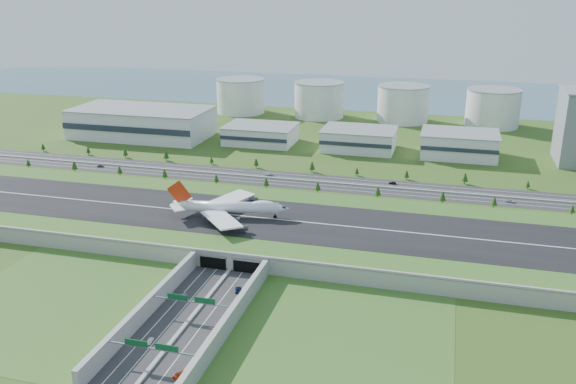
% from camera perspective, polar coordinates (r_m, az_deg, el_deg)
% --- Properties ---
extents(ground, '(1200.00, 1200.00, 0.00)m').
position_cam_1_polar(ground, '(339.06, -2.52, -3.71)').
color(ground, '#2D5219').
rests_on(ground, ground).
extents(airfield_deck, '(520.00, 100.00, 9.20)m').
position_cam_1_polar(airfield_deck, '(337.42, -2.53, -3.07)').
color(airfield_deck, '#9A9994').
rests_on(airfield_deck, ground).
extents(underpass_road, '(38.80, 120.40, 8.00)m').
position_cam_1_polar(underpass_road, '(254.36, -9.39, -11.30)').
color(underpass_road, '#28282B').
rests_on(underpass_road, ground).
extents(sign_gantry_near, '(38.70, 0.70, 9.80)m').
position_cam_1_polar(sign_gantry_near, '(256.07, -9.03, -10.15)').
color(sign_gantry_near, gray).
rests_on(sign_gantry_near, ground).
extents(sign_gantry_far, '(38.70, 0.70, 9.80)m').
position_cam_1_polar(sign_gantry_far, '(229.32, -12.64, -14.16)').
color(sign_gantry_far, gray).
rests_on(sign_gantry_far, ground).
extents(north_expressway, '(560.00, 36.00, 0.12)m').
position_cam_1_polar(north_expressway, '(424.96, 1.33, 1.06)').
color(north_expressway, '#28282B').
rests_on(north_expressway, ground).
extents(tree_row, '(500.83, 48.45, 8.03)m').
position_cam_1_polar(tree_row, '(419.65, 3.34, 1.43)').
color(tree_row, '#3D2819').
rests_on(tree_row, ground).
extents(hangar_west, '(120.00, 60.00, 25.00)m').
position_cam_1_polar(hangar_west, '(563.69, -13.52, 6.33)').
color(hangar_west, silver).
rests_on(hangar_west, ground).
extents(hangar_mid_a, '(58.00, 42.00, 15.00)m').
position_cam_1_polar(hangar_mid_a, '(526.77, -2.56, 5.41)').
color(hangar_mid_a, silver).
rests_on(hangar_mid_a, ground).
extents(hangar_mid_b, '(58.00, 42.00, 17.00)m').
position_cam_1_polar(hangar_mid_b, '(507.95, 6.65, 4.91)').
color(hangar_mid_b, silver).
rests_on(hangar_mid_b, ground).
extents(hangar_mid_c, '(58.00, 42.00, 19.00)m').
position_cam_1_polar(hangar_mid_c, '(502.87, 15.72, 4.30)').
color(hangar_mid_c, silver).
rests_on(hangar_mid_c, ground).
extents(fuel_tank_a, '(50.00, 50.00, 35.00)m').
position_cam_1_polar(fuel_tank_a, '(654.92, -4.45, 8.94)').
color(fuel_tank_a, silver).
rests_on(fuel_tank_a, ground).
extents(fuel_tank_b, '(50.00, 50.00, 35.00)m').
position_cam_1_polar(fuel_tank_b, '(632.06, 2.92, 8.61)').
color(fuel_tank_b, silver).
rests_on(fuel_tank_b, ground).
extents(fuel_tank_c, '(50.00, 50.00, 35.00)m').
position_cam_1_polar(fuel_tank_c, '(620.10, 10.70, 8.11)').
color(fuel_tank_c, silver).
rests_on(fuel_tank_c, ground).
extents(fuel_tank_d, '(50.00, 50.00, 35.00)m').
position_cam_1_polar(fuel_tank_d, '(619.68, 18.61, 7.44)').
color(fuel_tank_d, silver).
rests_on(fuel_tank_d, ground).
extents(bay_water, '(1200.00, 260.00, 0.06)m').
position_cam_1_polar(bay_water, '(794.65, 8.05, 9.30)').
color(bay_water, '#3D6175').
rests_on(bay_water, ground).
extents(boeing_747, '(66.82, 62.57, 20.85)m').
position_cam_1_polar(boeing_747, '(336.85, -5.53, -1.40)').
color(boeing_747, white).
rests_on(boeing_747, airfield_deck).
extents(car_0, '(3.40, 4.80, 1.52)m').
position_cam_1_polar(car_0, '(275.19, -9.77, -9.45)').
color(car_0, '#A4A4A8').
rests_on(car_0, ground).
extents(car_1, '(1.98, 4.47, 1.43)m').
position_cam_1_polar(car_1, '(245.71, -12.79, -13.43)').
color(car_1, silver).
rests_on(car_1, ground).
extents(car_2, '(4.48, 6.43, 1.63)m').
position_cam_1_polar(car_2, '(276.40, -4.69, -9.07)').
color(car_2, '#0D1C42').
rests_on(car_2, ground).
extents(car_3, '(3.79, 5.99, 1.62)m').
position_cam_1_polar(car_3, '(225.45, -10.15, -16.46)').
color(car_3, '#AE3410').
rests_on(car_3, ground).
extents(car_4, '(5.33, 2.90, 1.72)m').
position_cam_1_polar(car_4, '(477.91, -17.15, 2.35)').
color(car_4, '#4D4D51').
rests_on(car_4, ground).
extents(car_5, '(4.97, 1.79, 1.63)m').
position_cam_1_polar(car_5, '(423.67, 9.76, 0.85)').
color(car_5, black).
rests_on(car_5, ground).
extents(car_6, '(6.33, 3.93, 1.63)m').
position_cam_1_polar(car_6, '(407.27, 20.10, -0.81)').
color(car_6, silver).
rests_on(car_6, ground).
extents(car_7, '(6.27, 4.12, 1.69)m').
position_cam_1_polar(car_7, '(436.04, -1.80, 1.65)').
color(car_7, silver).
rests_on(car_7, ground).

